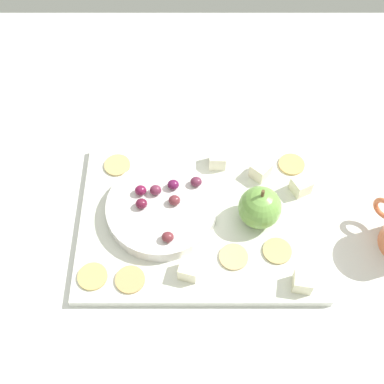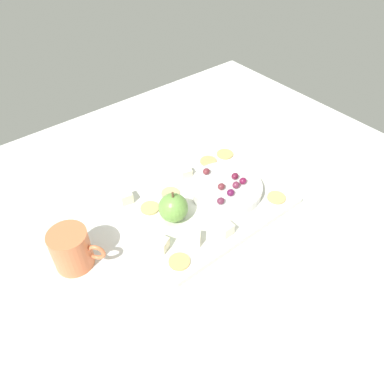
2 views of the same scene
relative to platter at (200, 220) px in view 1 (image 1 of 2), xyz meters
The scene contains 23 objects.
table 4.15cm from the platter, 22.72° to the right, with size 126.91×106.59×3.86cm, color silver.
platter is the anchor object (origin of this frame).
serving_dish 6.33cm from the platter, behind, with size 17.05×17.05×2.38cm, color silver.
apple_whole 9.79cm from the platter, ahead, with size 6.53×6.53×6.53cm, color #6CA145.
apple_stem 11.90cm from the platter, ahead, with size 0.50×0.50×1.20cm, color brown.
cheese_cube_0 16.98cm from the platter, 17.47° to the left, with size 2.69×2.69×2.69cm, color #F8EECA.
cheese_cube_1 9.86cm from the platter, 100.23° to the right, with size 2.69×2.69×2.69cm, color #F9F1CA.
cheese_cube_2 12.89cm from the platter, 39.20° to the left, with size 2.69×2.69×2.69cm, color #F5E7C8.
cheese_cube_3 18.44cm from the platter, 38.24° to the right, with size 2.69×2.69×2.69cm, color #F4EFC6.
cheese_cube_4 10.94cm from the platter, 73.72° to the left, with size 2.69×2.69×2.69cm, color #EFE7CB.
cracker_0 12.92cm from the platter, 27.42° to the right, with size 4.34×4.34×0.40cm, color tan.
cracker_1 8.51cm from the platter, 54.76° to the right, with size 4.34×4.34×0.40cm, color tan.
cracker_2 16.99cm from the platter, 143.95° to the left, with size 4.34×4.34×0.40cm, color tan.
cracker_3 18.62cm from the platter, 147.32° to the right, with size 4.34×4.34×0.40cm, color tan.
cracker_4 18.40cm from the platter, 33.50° to the left, with size 4.34×4.34×0.40cm, color tan.
cracker_5 14.68cm from the platter, 134.03° to the right, with size 4.34×4.34×0.40cm, color tan.
grape_0 8.45cm from the platter, 156.43° to the left, with size 1.81×1.62×1.64cm, color maroon.
grape_1 6.05cm from the platter, 97.71° to the left, with size 1.81×1.62×1.49cm, color #63263E.
grape_2 10.39cm from the platter, 162.07° to the left, with size 1.81×1.62×1.58cm, color maroon.
grape_3 9.73cm from the platter, behind, with size 1.81×1.62×1.55cm, color maroon.
grape_4 5.63cm from the platter, 163.31° to the left, with size 1.81×1.62×1.50cm, color maroon.
grape_5 8.02cm from the platter, 132.89° to the right, with size 1.81×1.62×1.49cm, color maroon.
grape_6 6.98cm from the platter, 135.92° to the left, with size 1.81×1.62×1.53cm, color #5F1542.
Camera 1 is at (-4.21, -39.03, 73.03)cm, focal length 47.31 mm.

